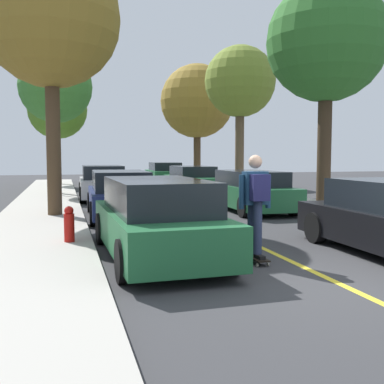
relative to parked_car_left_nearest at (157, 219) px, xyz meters
name	(u,v)px	position (x,y,z in m)	size (l,w,h in m)	color
ground	(332,280)	(2.16, -2.20, -0.69)	(80.00, 80.00, 0.00)	#353538
sidewalk_left	(11,301)	(-2.23, -2.20, -0.62)	(2.36, 56.00, 0.14)	#ADA89E
center_line	(234,235)	(2.16, 1.80, -0.69)	(0.12, 39.20, 0.01)	gold
parked_car_left_nearest	(157,219)	(0.00, 0.00, 0.00)	(1.92, 4.51, 1.40)	#1E5B33
parked_car_left_near	(120,195)	(0.00, 5.52, -0.02)	(1.92, 4.42, 1.37)	navy
parked_car_left_far	(103,183)	(0.00, 11.65, -0.01)	(2.03, 4.73, 1.40)	#B7B7BC
parked_car_right_near	(251,191)	(4.32, 5.99, -0.03)	(1.88, 4.40, 1.32)	#1E5B33
parked_car_right_far	(192,180)	(4.32, 13.07, -0.04)	(1.99, 4.58, 1.32)	#1E5B33
parked_car_right_farthest	(165,174)	(4.32, 19.32, -0.01)	(2.03, 4.15, 1.41)	#1E5B33
street_tree_left_nearest	(51,19)	(-1.84, 5.62, 4.89)	(3.85, 3.85, 7.41)	#4C3823
street_tree_left_near	(55,87)	(-1.84, 13.40, 4.14)	(3.19, 3.19, 6.32)	#4C3823
street_tree_left_far	(57,110)	(-1.84, 20.58, 3.81)	(3.44, 3.44, 6.11)	brown
street_tree_right_nearest	(327,43)	(6.16, 4.60, 4.53)	(3.64, 3.64, 6.95)	#3D2D1E
street_tree_right_near	(240,83)	(6.16, 11.69, 4.40)	(3.20, 3.20, 6.61)	brown
street_tree_right_far	(197,101)	(6.16, 18.60, 4.33)	(4.36, 4.36, 7.08)	#4C3823
fire_hydrant	(69,224)	(-1.50, 1.20, -0.21)	(0.20, 0.20, 0.70)	#B2140F
streetlamp	(58,127)	(-1.75, 12.23, 2.30)	(0.36, 0.24, 4.93)	#38383D
skateboard	(254,257)	(1.54, -0.81, -0.61)	(0.23, 0.84, 0.10)	black
skateboarder	(256,199)	(1.54, -0.84, 0.40)	(0.58, 0.70, 1.73)	black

